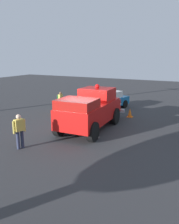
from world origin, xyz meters
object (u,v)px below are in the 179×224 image
(lawn_chair_near_truck, at_px, (60,100))
(lawn_chair_spare, at_px, (55,106))
(spectator_standing, at_px, (19,129))
(lawn_chair_by_car, at_px, (86,94))
(classic_hot_rod, at_px, (106,101))
(spectator_seated, at_px, (61,99))
(traffic_cone, at_px, (130,113))
(vintage_fire_truck, at_px, (91,109))

(lawn_chair_near_truck, bearing_deg, lawn_chair_spare, -154.21)
(lawn_chair_spare, xyz_separation_m, spectator_standing, (-6.34, -2.46, 0.37))
(lawn_chair_by_car, height_order, lawn_chair_spare, same)
(lawn_chair_spare, bearing_deg, classic_hot_rod, -44.33)
(spectator_seated, distance_m, spectator_standing, 9.19)
(spectator_seated, xyz_separation_m, spectator_standing, (-8.53, -3.39, 0.27))
(lawn_chair_by_car, height_order, spectator_standing, spectator_standing)
(lawn_chair_spare, xyz_separation_m, spectator_seated, (2.19, 0.93, 0.11))
(classic_hot_rod, relative_size, traffic_cone, 7.36)
(lawn_chair_near_truck, height_order, lawn_chair_by_car, same)
(vintage_fire_truck, relative_size, spectator_seated, 4.68)
(classic_hot_rod, distance_m, traffic_cone, 2.83)
(spectator_standing, height_order, traffic_cone, spectator_standing)
(lawn_chair_by_car, distance_m, lawn_chair_spare, 5.84)
(traffic_cone, bearing_deg, classic_hot_rod, 61.55)
(classic_hot_rod, distance_m, spectator_standing, 9.28)
(vintage_fire_truck, xyz_separation_m, lawn_chair_spare, (2.01, 4.04, -0.61))
(lawn_chair_by_car, bearing_deg, vintage_fire_truck, -149.85)
(vintage_fire_truck, height_order, spectator_seated, vintage_fire_truck)
(lawn_chair_near_truck, distance_m, traffic_cone, 6.41)
(classic_hot_rod, bearing_deg, spectator_seated, 100.90)
(classic_hot_rod, height_order, lawn_chair_spare, classic_hot_rod)
(spectator_standing, xyz_separation_m, traffic_cone, (7.93, -2.86, -0.66))
(lawn_chair_by_car, bearing_deg, spectator_standing, -166.28)
(lawn_chair_near_truck, distance_m, lawn_chair_spare, 2.44)
(vintage_fire_truck, distance_m, classic_hot_rod, 5.09)
(traffic_cone, bearing_deg, lawn_chair_by_car, 54.04)
(lawn_chair_near_truck, xyz_separation_m, spectator_seated, (-0.01, -0.13, 0.11))
(vintage_fire_truck, height_order, lawn_chair_spare, vintage_fire_truck)
(lawn_chair_by_car, xyz_separation_m, spectator_seated, (-3.62, 0.42, 0.11))
(lawn_chair_near_truck, distance_m, lawn_chair_by_car, 3.66)
(traffic_cone, bearing_deg, lawn_chair_near_truck, 84.55)
(classic_hot_rod, bearing_deg, traffic_cone, -118.45)
(spectator_seated, relative_size, spectator_standing, 0.77)
(lawn_chair_by_car, relative_size, traffic_cone, 1.61)
(classic_hot_rod, xyz_separation_m, traffic_cone, (-1.33, -2.46, -0.44))
(traffic_cone, bearing_deg, vintage_fire_truck, 160.47)
(vintage_fire_truck, relative_size, classic_hot_rod, 1.29)
(lawn_chair_by_car, height_order, spectator_seated, spectator_seated)
(lawn_chair_by_car, bearing_deg, traffic_cone, -125.96)
(lawn_chair_spare, height_order, spectator_seated, spectator_seated)
(vintage_fire_truck, relative_size, traffic_cone, 9.51)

